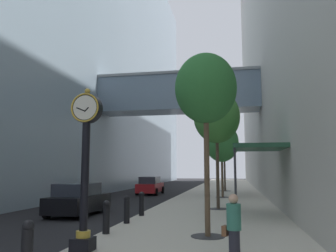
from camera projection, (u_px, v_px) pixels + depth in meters
The scene contains 16 objects.
ground_plane at pixel (179, 197), 28.67m from camera, with size 110.00×110.00×0.00m, color black.
sidewalk_right at pixel (222, 194), 30.95m from camera, with size 6.97×80.00×0.14m, color beige.
building_block_left at pixel (73, 25), 35.93m from camera, with size 23.54×80.00×34.91m.
street_clock at pixel (85, 159), 9.39m from camera, with size 0.84×0.55×4.44m.
bollard_second at pixel (27, 246), 7.14m from camera, with size 0.26×0.26×1.11m.
bollard_fourth at pixel (106, 216), 11.59m from camera, with size 0.26×0.26×1.11m.
bollard_fifth at pixel (127, 209), 13.81m from camera, with size 0.26×0.26×1.11m.
bollard_sixth at pixel (142, 203), 16.04m from camera, with size 0.26×0.26×1.11m.
street_tree_near at pixel (206, 90), 11.63m from camera, with size 2.10×2.10×6.12m.
street_tree_mid_near at pixel (217, 117), 19.26m from camera, with size 2.60×2.60×6.61m.
street_tree_mid_far at pixel (222, 143), 26.75m from camera, with size 2.64×2.64×5.75m.
street_tree_far at pixel (224, 145), 34.39m from camera, with size 1.82×1.82×5.67m.
pedestrian_walking at pixel (234, 227), 8.03m from camera, with size 0.52×0.44×1.59m.
storefront_awning at pixel (257, 149), 16.42m from camera, with size 2.40×3.60×3.30m.
car_red_near at pixel (150, 186), 31.40m from camera, with size 2.01×4.37×1.60m.
car_black_mid at pixel (79, 199), 17.27m from camera, with size 2.06×4.23×1.60m.
Camera 1 is at (4.58, -1.84, 2.32)m, focal length 36.49 mm.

